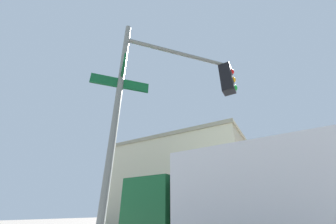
% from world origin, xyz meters
% --- Properties ---
extents(traffic_signal_near, '(2.23, 2.55, 5.56)m').
position_xyz_m(traffic_signal_near, '(-6.51, -5.80, 3.92)').
color(traffic_signal_near, slate).
rests_on(traffic_signal_near, ground_plane).
extents(building_stucco, '(15.89, 21.54, 9.44)m').
position_xyz_m(building_stucco, '(-15.79, 18.62, 4.73)').
color(building_stucco, beige).
rests_on(building_stucco, ground_plane).
extents(box_truck_second, '(7.89, 2.90, 3.66)m').
position_xyz_m(box_truck_second, '(-6.49, -1.64, 1.97)').
color(box_truck_second, '#19592D').
rests_on(box_truck_second, ground_plane).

